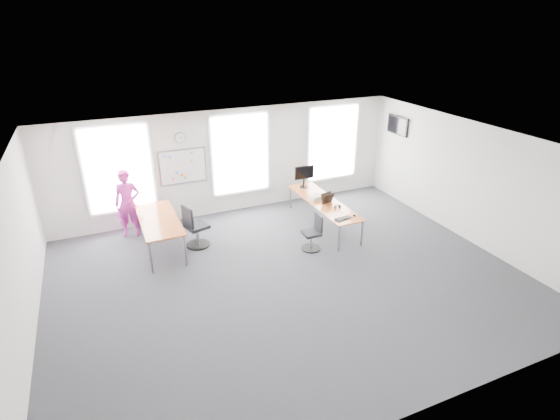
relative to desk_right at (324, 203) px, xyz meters
name	(u,v)px	position (x,y,z in m)	size (l,w,h in m)	color
floor	(288,278)	(-1.98, -2.03, -0.67)	(10.00, 10.00, 0.00)	#27282D
ceiling	(289,147)	(-1.98, -2.03, 2.33)	(10.00, 10.00, 0.00)	white
wall_back	(230,162)	(-1.98, 1.97, 0.83)	(10.00, 10.00, 0.00)	silver
wall_front	(415,336)	(-1.98, -6.03, 0.83)	(10.00, 10.00, 0.00)	silver
wall_left	(15,268)	(-6.98, -2.03, 0.83)	(10.00, 10.00, 0.00)	silver
wall_right	(471,183)	(3.02, -2.03, 0.83)	(10.00, 10.00, 0.00)	silver
window_left	(118,169)	(-4.98, 1.94, 1.03)	(1.60, 0.06, 2.20)	silver
window_mid	(240,154)	(-1.68, 1.94, 1.03)	(1.60, 0.06, 2.20)	silver
window_right	(332,143)	(1.32, 1.94, 1.03)	(1.60, 0.06, 2.20)	silver
desk_right	(324,203)	(0.00, 0.00, 0.00)	(0.78, 2.93, 0.71)	#B85C23
desk_left	(159,221)	(-4.30, 0.45, 0.08)	(0.89, 2.23, 0.81)	#B85C23
chair_right	(313,234)	(-0.86, -1.06, -0.27)	(0.48, 0.48, 0.90)	black
chair_left	(195,229)	(-3.50, 0.22, -0.18)	(0.62, 0.62, 1.11)	black
person	(128,204)	(-4.90, 1.50, 0.23)	(0.66, 0.43, 1.80)	#CC2C9E
whiteboard	(183,167)	(-3.33, 1.94, 0.88)	(1.20, 0.03, 0.90)	white
wall_clock	(180,138)	(-3.33, 1.94, 1.68)	(0.30, 0.30, 0.04)	gray
tv	(398,125)	(2.97, 0.97, 1.63)	(0.06, 0.90, 0.55)	black
keyboard	(343,219)	(-0.09, -1.17, 0.06)	(0.45, 0.16, 0.02)	black
mouse	(354,215)	(0.25, -1.14, 0.07)	(0.07, 0.11, 0.04)	black
lens_cap	(342,212)	(0.08, -0.83, 0.05)	(0.07, 0.07, 0.01)	black
headphones	(337,207)	(0.10, -0.55, 0.09)	(0.17, 0.09, 0.10)	black
laptop_sleeve	(327,198)	(0.03, -0.13, 0.19)	(0.36, 0.25, 0.28)	black
paper_stack	(315,198)	(-0.15, 0.19, 0.11)	(0.35, 0.26, 0.12)	#F1E4C4
monitor	(304,175)	(-0.03, 1.14, 0.44)	(0.59, 0.24, 0.66)	black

